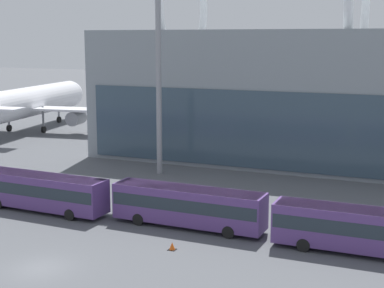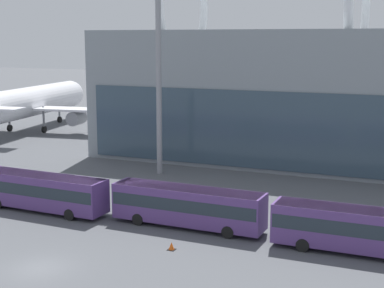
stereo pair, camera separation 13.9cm
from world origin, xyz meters
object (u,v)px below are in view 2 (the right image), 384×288
(airliner_at_gate_far, at_px, (377,111))
(shuttle_bus_2, at_px, (41,190))
(traffic_cone_0, at_px, (172,246))
(airliner_at_gate_near, at_px, (28,102))
(shuttle_bus_3, at_px, (188,204))
(shuttle_bus_4, at_px, (363,228))

(airliner_at_gate_far, xyz_separation_m, shuttle_bus_2, (-24.31, -45.67, -3.12))
(shuttle_bus_2, height_order, traffic_cone_0, shuttle_bus_2)
(airliner_at_gate_near, height_order, shuttle_bus_2, airliner_at_gate_near)
(shuttle_bus_2, height_order, shuttle_bus_3, same)
(traffic_cone_0, bearing_deg, airliner_at_gate_near, 137.94)
(shuttle_bus_2, distance_m, shuttle_bus_3, 14.12)
(airliner_at_gate_far, xyz_separation_m, traffic_cone_0, (-9.18, -50.10, -4.79))
(shuttle_bus_2, bearing_deg, shuttle_bus_4, 2.63)
(airliner_at_gate_near, height_order, shuttle_bus_4, airliner_at_gate_near)
(shuttle_bus_4, bearing_deg, airliner_at_gate_far, 94.87)
(shuttle_bus_2, xyz_separation_m, shuttle_bus_3, (14.09, 0.92, 0.00))
(airliner_at_gate_far, relative_size, shuttle_bus_4, 3.08)
(airliner_at_gate_far, relative_size, shuttle_bus_3, 3.07)
(airliner_at_gate_near, height_order, traffic_cone_0, airliner_at_gate_near)
(traffic_cone_0, bearing_deg, shuttle_bus_3, 100.91)
(shuttle_bus_3, height_order, traffic_cone_0, shuttle_bus_3)
(shuttle_bus_2, distance_m, shuttle_bus_4, 28.19)
(airliner_at_gate_near, xyz_separation_m, airliner_at_gate_far, (55.18, 8.60, 0.14))
(airliner_at_gate_near, relative_size, shuttle_bus_3, 2.69)
(airliner_at_gate_near, relative_size, airliner_at_gate_far, 0.87)
(airliner_at_gate_far, xyz_separation_m, shuttle_bus_4, (3.88, -45.41, -3.12))
(airliner_at_gate_far, distance_m, traffic_cone_0, 51.16)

